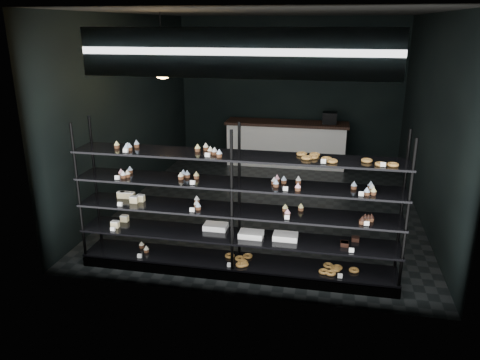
# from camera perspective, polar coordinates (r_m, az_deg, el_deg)

# --- Properties ---
(room) EXTENTS (5.01, 6.01, 3.20)m
(room) POSITION_cam_1_polar(r_m,az_deg,el_deg) (7.86, 3.87, 7.98)
(room) COLOR black
(room) RESTS_ON ground
(display_shelf) EXTENTS (4.00, 0.50, 1.91)m
(display_shelf) POSITION_cam_1_polar(r_m,az_deg,el_deg) (5.85, -0.67, -5.72)
(display_shelf) COLOR black
(display_shelf) RESTS_ON room
(signage) EXTENTS (3.30, 0.05, 0.50)m
(signage) POSITION_cam_1_polar(r_m,az_deg,el_deg) (4.85, -0.67, 15.20)
(signage) COLOR #0E0C3F
(signage) RESTS_ON room
(pendant_lamp) EXTENTS (0.33, 0.33, 0.89)m
(pendant_lamp) POSITION_cam_1_polar(r_m,az_deg,el_deg) (6.87, -9.43, 13.42)
(pendant_lamp) COLOR black
(pendant_lamp) RESTS_ON room
(service_counter) EXTENTS (2.69, 0.65, 1.23)m
(service_counter) POSITION_cam_1_polar(r_m,az_deg,el_deg) (10.52, 5.73, 4.50)
(service_counter) COLOR silver
(service_counter) RESTS_ON room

